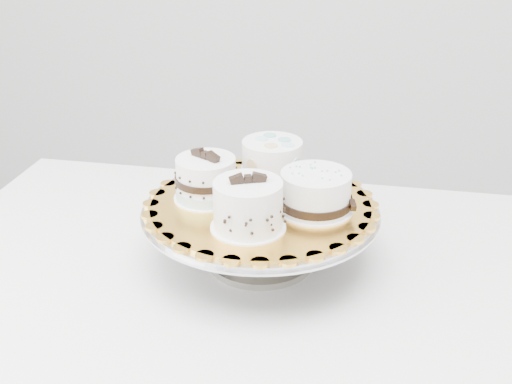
% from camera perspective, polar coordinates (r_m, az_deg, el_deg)
% --- Properties ---
extents(table, '(1.17, 0.81, 0.75)m').
position_cam_1_polar(table, '(1.19, -1.96, -9.76)').
color(table, white).
rests_on(table, floor).
extents(cake_stand, '(0.41, 0.41, 0.11)m').
position_cam_1_polar(cake_stand, '(1.11, 0.40, -2.85)').
color(cake_stand, gray).
rests_on(cake_stand, table).
extents(cake_board, '(0.40, 0.40, 0.01)m').
position_cam_1_polar(cake_board, '(1.09, 0.41, -1.12)').
color(cake_board, gold).
rests_on(cake_board, cake_stand).
extents(cake_swirl, '(0.14, 0.14, 0.10)m').
position_cam_1_polar(cake_swirl, '(1.00, -0.71, -1.30)').
color(cake_swirl, white).
rests_on(cake_swirl, cake_board).
extents(cake_banded, '(0.14, 0.14, 0.09)m').
position_cam_1_polar(cake_banded, '(1.10, -4.45, 1.05)').
color(cake_banded, white).
rests_on(cake_banded, cake_board).
extents(cake_dots, '(0.13, 0.13, 0.08)m').
position_cam_1_polar(cake_dots, '(1.15, 1.44, 2.73)').
color(cake_dots, white).
rests_on(cake_dots, cake_board).
extents(cake_ribbon, '(0.15, 0.15, 0.07)m').
position_cam_1_polar(cake_ribbon, '(1.06, 5.36, -0.09)').
color(cake_ribbon, white).
rests_on(cake_ribbon, cake_board).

